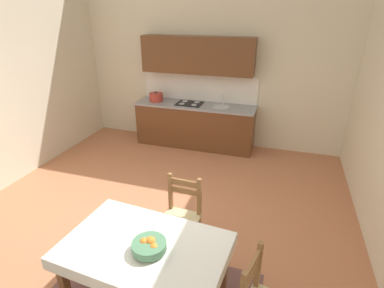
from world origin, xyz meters
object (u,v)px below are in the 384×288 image
dining_chair_kitchen_side (181,218)px  fruit_bowl (149,246)px  kitchen_cabinetry (195,106)px  dining_table (145,255)px

dining_chair_kitchen_side → fruit_bowl: dining_chair_kitchen_side is taller
kitchen_cabinetry → dining_chair_kitchen_side: 3.14m
dining_table → dining_chair_kitchen_side: bearing=86.9°
dining_chair_kitchen_side → dining_table: bearing=-93.1°
dining_chair_kitchen_side → fruit_bowl: size_ratio=3.10×
dining_table → dining_chair_kitchen_side: (0.04, 0.82, -0.19)m
dining_table → dining_chair_kitchen_side: dining_chair_kitchen_side is taller
kitchen_cabinetry → dining_table: size_ratio=1.61×
dining_table → fruit_bowl: fruit_bowl is taller
fruit_bowl → dining_chair_kitchen_side: bearing=92.1°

